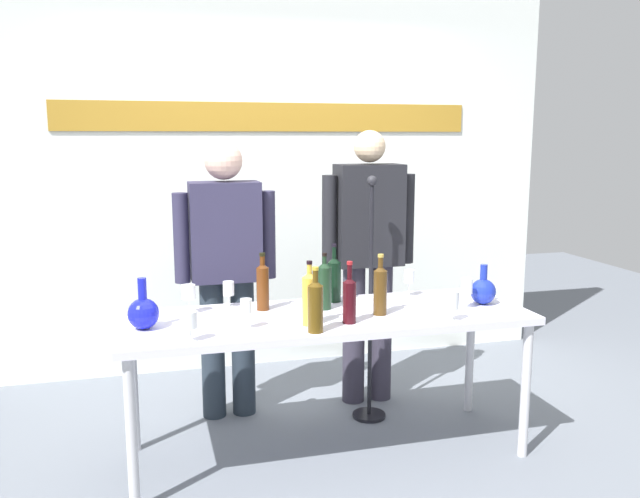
# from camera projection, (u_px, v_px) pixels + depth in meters

# --- Properties ---
(ground_plane) EXTENTS (10.00, 10.00, 0.00)m
(ground_plane) POSITION_uv_depth(u_px,v_px,m) (327.00, 452.00, 3.51)
(ground_plane) COLOR slate
(back_wall) EXTENTS (4.20, 0.11, 3.00)m
(back_wall) POSITION_uv_depth(u_px,v_px,m) (270.00, 161.00, 4.70)
(back_wall) COLOR white
(back_wall) RESTS_ON ground
(display_table) EXTENTS (2.10, 0.71, 0.77)m
(display_table) POSITION_uv_depth(u_px,v_px,m) (328.00, 326.00, 3.38)
(display_table) COLOR silver
(display_table) RESTS_ON ground
(decanter_blue_left) EXTENTS (0.15, 0.15, 0.25)m
(decanter_blue_left) POSITION_uv_depth(u_px,v_px,m) (143.00, 312.00, 3.10)
(decanter_blue_left) COLOR #171DC0
(decanter_blue_left) RESTS_ON display_table
(decanter_blue_right) EXTENTS (0.14, 0.14, 0.22)m
(decanter_blue_right) POSITION_uv_depth(u_px,v_px,m) (483.00, 291.00, 3.56)
(decanter_blue_right) COLOR #1A2BA0
(decanter_blue_right) RESTS_ON display_table
(presenter_left) EXTENTS (0.59, 0.22, 1.65)m
(presenter_left) POSITION_uv_depth(u_px,v_px,m) (226.00, 263.00, 3.83)
(presenter_left) COLOR #242E38
(presenter_left) RESTS_ON ground
(presenter_right) EXTENTS (0.60, 0.22, 1.71)m
(presenter_right) POSITION_uv_depth(u_px,v_px,m) (368.00, 250.00, 4.05)
(presenter_right) COLOR #332F3D
(presenter_right) RESTS_ON ground
(wine_bottle_0) EXTENTS (0.07, 0.07, 0.32)m
(wine_bottle_0) POSITION_uv_depth(u_px,v_px,m) (309.00, 297.00, 3.16)
(wine_bottle_0) COLOR gold
(wine_bottle_0) RESTS_ON display_table
(wine_bottle_1) EXTENTS (0.07, 0.07, 0.31)m
(wine_bottle_1) POSITION_uv_depth(u_px,v_px,m) (315.00, 304.00, 3.04)
(wine_bottle_1) COLOR #4D360C
(wine_bottle_1) RESTS_ON display_table
(wine_bottle_2) EXTENTS (0.08, 0.08, 0.33)m
(wine_bottle_2) POSITION_uv_depth(u_px,v_px,m) (334.00, 278.00, 3.61)
(wine_bottle_2) COLOR black
(wine_bottle_2) RESTS_ON display_table
(wine_bottle_3) EXTENTS (0.07, 0.07, 0.32)m
(wine_bottle_3) POSITION_uv_depth(u_px,v_px,m) (380.00, 289.00, 3.34)
(wine_bottle_3) COLOR #483011
(wine_bottle_3) RESTS_ON display_table
(wine_bottle_4) EXTENTS (0.07, 0.07, 0.30)m
(wine_bottle_4) POSITION_uv_depth(u_px,v_px,m) (324.00, 284.00, 3.45)
(wine_bottle_4) COLOR #18321D
(wine_bottle_4) RESTS_ON display_table
(wine_bottle_5) EXTENTS (0.07, 0.07, 0.31)m
(wine_bottle_5) POSITION_uv_depth(u_px,v_px,m) (263.00, 285.00, 3.43)
(wine_bottle_5) COLOR #54280D
(wine_bottle_5) RESTS_ON display_table
(wine_bottle_6) EXTENTS (0.07, 0.07, 0.31)m
(wine_bottle_6) POSITION_uv_depth(u_px,v_px,m) (349.00, 298.00, 3.19)
(wine_bottle_6) COLOR #350910
(wine_bottle_6) RESTS_ON display_table
(wine_glass_left_0) EXTENTS (0.06, 0.06, 0.15)m
(wine_glass_left_0) POSITION_uv_depth(u_px,v_px,m) (246.00, 307.00, 3.10)
(wine_glass_left_0) COLOR white
(wine_glass_left_0) RESTS_ON display_table
(wine_glass_left_1) EXTENTS (0.06, 0.06, 0.14)m
(wine_glass_left_1) POSITION_uv_depth(u_px,v_px,m) (229.00, 289.00, 3.51)
(wine_glass_left_1) COLOR white
(wine_glass_left_1) RESTS_ON display_table
(wine_glass_left_2) EXTENTS (0.07, 0.07, 0.14)m
(wine_glass_left_2) POSITION_uv_depth(u_px,v_px,m) (190.00, 320.00, 2.91)
(wine_glass_left_2) COLOR white
(wine_glass_left_2) RESTS_ON display_table
(wine_glass_left_3) EXTENTS (0.07, 0.07, 0.15)m
(wine_glass_left_3) POSITION_uv_depth(u_px,v_px,m) (188.00, 293.00, 3.37)
(wine_glass_left_3) COLOR white
(wine_glass_left_3) RESTS_ON display_table
(wine_glass_right_0) EXTENTS (0.06, 0.06, 0.15)m
(wine_glass_right_0) POSITION_uv_depth(u_px,v_px,m) (409.00, 277.00, 3.73)
(wine_glass_right_0) COLOR white
(wine_glass_right_0) RESTS_ON display_table
(wine_glass_right_1) EXTENTS (0.06, 0.06, 0.15)m
(wine_glass_right_1) POSITION_uv_depth(u_px,v_px,m) (453.00, 301.00, 3.23)
(wine_glass_right_1) COLOR white
(wine_glass_right_1) RESTS_ON display_table
(wine_glass_right_2) EXTENTS (0.06, 0.06, 0.16)m
(wine_glass_right_2) POSITION_uv_depth(u_px,v_px,m) (467.00, 287.00, 3.47)
(wine_glass_right_2) COLOR white
(wine_glass_right_2) RESTS_ON display_table
(microphone_stand) EXTENTS (0.20, 0.20, 1.46)m
(microphone_stand) POSITION_uv_depth(u_px,v_px,m) (370.00, 340.00, 3.87)
(microphone_stand) COLOR black
(microphone_stand) RESTS_ON ground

